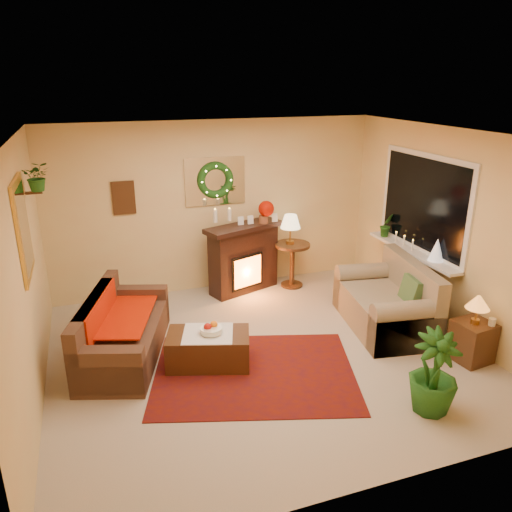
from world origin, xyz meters
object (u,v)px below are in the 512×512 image
object	(u,v)px
sofa	(124,323)
side_table_round	(292,267)
loveseat	(385,298)
end_table_square	(472,339)
coffee_table	(208,348)
fireplace	(244,257)

from	to	relation	value
sofa	side_table_round	bearing A→B (deg)	43.71
sofa	loveseat	world-z (taller)	loveseat
end_table_square	coffee_table	distance (m)	3.10
sofa	side_table_round	world-z (taller)	sofa
side_table_round	end_table_square	world-z (taller)	side_table_round
side_table_round	coffee_table	bearing A→B (deg)	-134.85
loveseat	end_table_square	distance (m)	1.20
sofa	loveseat	xyz separation A→B (m)	(3.34, -0.36, -0.01)
fireplace	coffee_table	size ratio (longest dim) A/B	1.16
loveseat	end_table_square	bearing A→B (deg)	-55.61
sofa	fireplace	bearing A→B (deg)	53.99
sofa	fireplace	xyz separation A→B (m)	(1.94, 1.41, 0.12)
side_table_round	loveseat	bearing A→B (deg)	-69.59
end_table_square	fireplace	bearing A→B (deg)	123.90
sofa	coffee_table	size ratio (longest dim) A/B	1.89
fireplace	side_table_round	bearing A→B (deg)	-26.51
fireplace	end_table_square	world-z (taller)	fireplace
fireplace	loveseat	bearing A→B (deg)	-70.97
end_table_square	coffee_table	xyz separation A→B (m)	(-2.96, 0.92, -0.06)
side_table_round	end_table_square	size ratio (longest dim) A/B	1.45
fireplace	coffee_table	bearing A→B (deg)	-137.71
loveseat	coffee_table	xyz separation A→B (m)	(-2.45, -0.16, -0.21)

